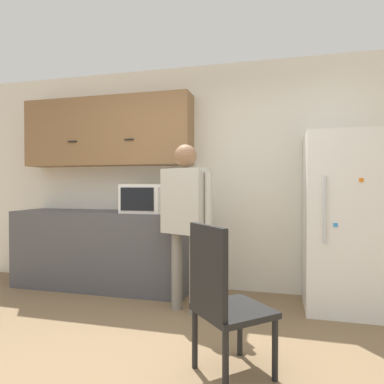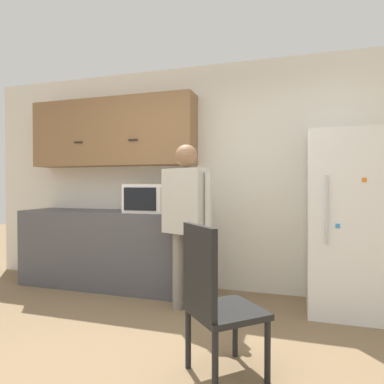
{
  "view_description": "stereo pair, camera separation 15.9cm",
  "coord_description": "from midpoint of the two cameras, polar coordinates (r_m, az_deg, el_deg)",
  "views": [
    {
      "loc": [
        1.0,
        -2.0,
        1.25
      ],
      "look_at": [
        0.19,
        1.13,
        1.19
      ],
      "focal_mm": 32.0,
      "sensor_mm": 36.0,
      "label": 1
    },
    {
      "loc": [
        1.15,
        -1.96,
        1.25
      ],
      "look_at": [
        0.19,
        1.13,
        1.19
      ],
      "focal_mm": 32.0,
      "sensor_mm": 36.0,
      "label": 2
    }
  ],
  "objects": [
    {
      "name": "chair",
      "position": [
        2.31,
        2.94,
        -16.98
      ],
      "size": [
        0.62,
        0.62,
        1.0
      ],
      "rotation": [
        0.0,
        0.0,
        2.31
      ],
      "color": "black",
      "rests_on": "ground_plane"
    },
    {
      "name": "upper_cabinets",
      "position": [
        4.49,
        -15.0,
        9.61
      ],
      "size": [
        2.18,
        0.35,
        0.84
      ],
      "color": "olive"
    },
    {
      "name": "ground_plane",
      "position": [
        2.58,
        -13.8,
        -27.91
      ],
      "size": [
        16.0,
        16.0,
        0.0
      ],
      "primitive_type": "plane",
      "color": "#7F6647"
    },
    {
      "name": "person",
      "position": [
        3.38,
        -2.42,
        -2.95
      ],
      "size": [
        0.58,
        0.38,
        1.65
      ],
      "rotation": [
        0.0,
        0.0,
        -0.4
      ],
      "color": "gray",
      "rests_on": "ground_plane"
    },
    {
      "name": "counter",
      "position": [
        4.4,
        -15.79,
        -9.19
      ],
      "size": [
        2.18,
        0.6,
        0.93
      ],
      "color": "#4C4C51",
      "rests_on": "ground_plane"
    },
    {
      "name": "microwave",
      "position": [
        3.98,
        -8.5,
        -1.08
      ],
      "size": [
        0.56,
        0.4,
        0.33
      ],
      "color": "white",
      "rests_on": "counter"
    },
    {
      "name": "refrigerator",
      "position": [
        3.73,
        22.36,
        -4.56
      ],
      "size": [
        0.69,
        0.73,
        1.77
      ],
      "color": "white",
      "rests_on": "ground_plane"
    },
    {
      "name": "back_wall",
      "position": [
        4.2,
        -0.29,
        2.47
      ],
      "size": [
        6.0,
        0.06,
        2.7
      ],
      "color": "silver",
      "rests_on": "ground_plane"
    }
  ]
}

